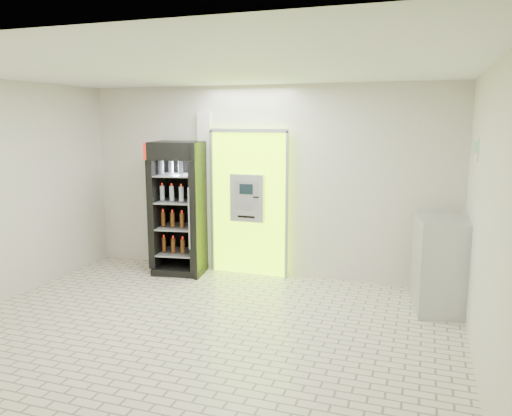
% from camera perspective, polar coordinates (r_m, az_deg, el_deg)
% --- Properties ---
extents(ground, '(6.00, 6.00, 0.00)m').
position_cam_1_polar(ground, '(6.07, -6.75, -14.01)').
color(ground, beige).
rests_on(ground, ground).
extents(room_shell, '(6.00, 6.00, 6.00)m').
position_cam_1_polar(room_shell, '(5.58, -7.14, 3.55)').
color(room_shell, beige).
rests_on(room_shell, ground).
extents(atm_assembly, '(1.30, 0.24, 2.33)m').
position_cam_1_polar(atm_assembly, '(7.95, -0.74, 0.69)').
color(atm_assembly, '#9DFA00').
rests_on(atm_assembly, ground).
extents(pillar, '(0.22, 0.11, 2.60)m').
position_cam_1_polar(pillar, '(8.26, -5.77, 1.89)').
color(pillar, silver).
rests_on(pillar, ground).
extents(beverage_cooler, '(0.90, 0.84, 2.13)m').
position_cam_1_polar(beverage_cooler, '(8.17, -8.62, -0.25)').
color(beverage_cooler, black).
rests_on(beverage_cooler, ground).
extents(steel_cabinet, '(0.75, 1.00, 1.23)m').
position_cam_1_polar(steel_cabinet, '(6.97, 20.31, -5.98)').
color(steel_cabinet, '#A9ABB1').
rests_on(steel_cabinet, ground).
extents(exit_sign, '(0.02, 0.22, 0.26)m').
position_cam_1_polar(exit_sign, '(6.42, 23.93, 6.12)').
color(exit_sign, white).
rests_on(exit_sign, room_shell).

